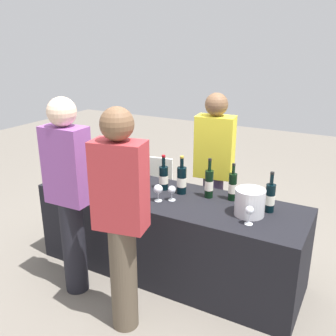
# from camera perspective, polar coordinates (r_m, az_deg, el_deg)

# --- Properties ---
(ground_plane) EXTENTS (12.00, 12.00, 0.00)m
(ground_plane) POSITION_cam_1_polar(r_m,az_deg,el_deg) (3.55, 0.00, -15.10)
(ground_plane) COLOR slate
(tasting_table) EXTENTS (2.31, 0.70, 0.73)m
(tasting_table) POSITION_cam_1_polar(r_m,az_deg,el_deg) (3.36, 0.00, -9.95)
(tasting_table) COLOR black
(tasting_table) RESTS_ON ground_plane
(wine_bottle_0) EXTENTS (0.07, 0.07, 0.33)m
(wine_bottle_0) POSITION_cam_1_polar(r_m,az_deg,el_deg) (3.69, -11.16, 0.63)
(wine_bottle_0) COLOR black
(wine_bottle_0) RESTS_ON tasting_table
(wine_bottle_1) EXTENTS (0.07, 0.07, 0.31)m
(wine_bottle_1) POSITION_cam_1_polar(r_m,az_deg,el_deg) (3.46, -6.12, -0.61)
(wine_bottle_1) COLOR black
(wine_bottle_1) RESTS_ON tasting_table
(wine_bottle_2) EXTENTS (0.07, 0.07, 0.33)m
(wine_bottle_2) POSITION_cam_1_polar(r_m,az_deg,el_deg) (3.36, -3.92, -0.97)
(wine_bottle_2) COLOR black
(wine_bottle_2) RESTS_ON tasting_table
(wine_bottle_3) EXTENTS (0.08, 0.08, 0.31)m
(wine_bottle_3) POSITION_cam_1_polar(r_m,az_deg,el_deg) (3.30, -0.66, -1.44)
(wine_bottle_3) COLOR black
(wine_bottle_3) RESTS_ON tasting_table
(wine_bottle_4) EXTENTS (0.08, 0.08, 0.33)m
(wine_bottle_4) POSITION_cam_1_polar(r_m,az_deg,el_deg) (3.21, 2.07, -1.82)
(wine_bottle_4) COLOR black
(wine_bottle_4) RESTS_ON tasting_table
(wine_bottle_5) EXTENTS (0.07, 0.07, 0.34)m
(wine_bottle_5) POSITION_cam_1_polar(r_m,az_deg,el_deg) (3.15, 6.21, -2.33)
(wine_bottle_5) COLOR black
(wine_bottle_5) RESTS_ON tasting_table
(wine_bottle_6) EXTENTS (0.07, 0.07, 0.31)m
(wine_bottle_6) POSITION_cam_1_polar(r_m,az_deg,el_deg) (3.13, 9.71, -2.77)
(wine_bottle_6) COLOR black
(wine_bottle_6) RESTS_ON tasting_table
(wine_bottle_7) EXTENTS (0.07, 0.07, 0.32)m
(wine_bottle_7) POSITION_cam_1_polar(r_m,az_deg,el_deg) (2.98, 15.14, -4.33)
(wine_bottle_7) COLOR black
(wine_bottle_7) RESTS_ON tasting_table
(wine_glass_0) EXTENTS (0.06, 0.06, 0.14)m
(wine_glass_0) POSITION_cam_1_polar(r_m,az_deg,el_deg) (3.29, -9.26, -1.99)
(wine_glass_0) COLOR silver
(wine_glass_0) RESTS_ON tasting_table
(wine_glass_1) EXTENTS (0.08, 0.08, 0.14)m
(wine_glass_1) POSITION_cam_1_polar(r_m,az_deg,el_deg) (3.07, -1.49, -3.27)
(wine_glass_1) COLOR silver
(wine_glass_1) RESTS_ON tasting_table
(wine_glass_2) EXTENTS (0.06, 0.06, 0.13)m
(wine_glass_2) POSITION_cam_1_polar(r_m,az_deg,el_deg) (3.09, 0.59, -3.39)
(wine_glass_2) COLOR silver
(wine_glass_2) RESTS_ON tasting_table
(wine_glass_3) EXTENTS (0.06, 0.06, 0.14)m
(wine_glass_3) POSITION_cam_1_polar(r_m,az_deg,el_deg) (2.76, 12.20, -6.37)
(wine_glass_3) COLOR silver
(wine_glass_3) RESTS_ON tasting_table
(ice_bucket) EXTENTS (0.23, 0.23, 0.20)m
(ice_bucket) POSITION_cam_1_polar(r_m,az_deg,el_deg) (2.90, 12.24, -5.06)
(ice_bucket) COLOR silver
(ice_bucket) RESTS_ON tasting_table
(server_pouring) EXTENTS (0.37, 0.24, 1.54)m
(server_pouring) POSITION_cam_1_polar(r_m,az_deg,el_deg) (3.55, 6.93, 0.03)
(server_pouring) COLOR #3F3351
(server_pouring) RESTS_ON ground_plane
(guest_0) EXTENTS (0.35, 0.21, 1.60)m
(guest_0) POSITION_cam_1_polar(r_m,az_deg,el_deg) (3.00, -14.71, -3.29)
(guest_0) COLOR black
(guest_0) RESTS_ON ground_plane
(guest_1) EXTENTS (0.38, 0.25, 1.61)m
(guest_1) POSITION_cam_1_polar(r_m,az_deg,el_deg) (2.53, -7.11, -7.01)
(guest_1) COLOR brown
(guest_1) RESTS_ON ground_plane
(menu_board) EXTENTS (0.62, 0.13, 0.73)m
(menu_board) POSITION_cam_1_polar(r_m,az_deg,el_deg) (4.39, -3.22, -2.78)
(menu_board) COLOR white
(menu_board) RESTS_ON ground_plane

